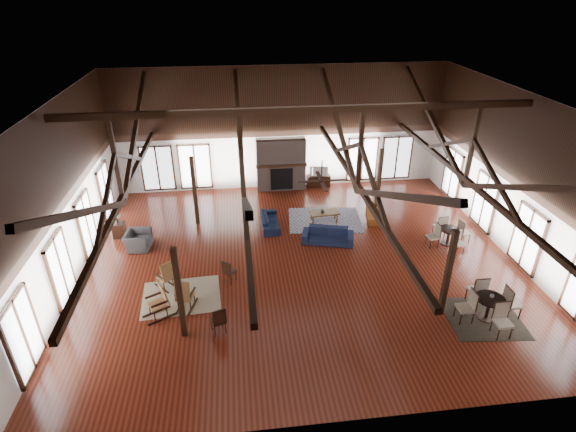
{
  "coord_description": "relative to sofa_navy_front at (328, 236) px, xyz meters",
  "views": [
    {
      "loc": [
        -2.17,
        -14.02,
        9.46
      ],
      "look_at": [
        -0.34,
        1.0,
        1.42
      ],
      "focal_mm": 28.0,
      "sensor_mm": 36.0,
      "label": 1
    }
  ],
  "objects": [
    {
      "name": "wall_back",
      "position": [
        -1.31,
        5.77,
        2.7
      ],
      "size": [
        16.0,
        0.02,
        6.0
      ],
      "primitive_type": "cube",
      "color": "white",
      "rests_on": "floor"
    },
    {
      "name": "side_chair_a",
      "position": [
        -3.99,
        -2.26,
        0.22
      ],
      "size": [
        0.53,
        0.53,
        0.9
      ],
      "rotation": [
        0.0,
        0.0,
        -0.64
      ],
      "color": "black",
      "rests_on": "floor"
    },
    {
      "name": "rocking_chair_a",
      "position": [
        -6.09,
        -2.31,
        0.18
      ],
      "size": [
        0.84,
        0.86,
        1.02
      ],
      "rotation": [
        0.0,
        0.0,
        0.74
      ],
      "color": "#A4723E",
      "rests_on": "floor"
    },
    {
      "name": "side_table_lamp",
      "position": [
        -8.44,
        1.48,
        0.16
      ],
      "size": [
        0.48,
        0.48,
        1.22
      ],
      "color": "black",
      "rests_on": "floor"
    },
    {
      "name": "vase",
      "position": [
        0.08,
        1.62,
        0.28
      ],
      "size": [
        0.24,
        0.24,
        0.19
      ],
      "primitive_type": "imported",
      "rotation": [
        0.0,
        0.0,
        -0.41
      ],
      "color": "#B2B2B2",
      "rests_on": "coffee_table"
    },
    {
      "name": "sofa_navy_left",
      "position": [
        -2.2,
        1.58,
        -0.04
      ],
      "size": [
        1.81,
        0.71,
        0.53
      ],
      "primitive_type": "imported",
      "rotation": [
        0.0,
        0.0,
        1.57
      ],
      "color": "#131B35",
      "rests_on": "floor"
    },
    {
      "name": "tv_console",
      "position": [
        0.63,
        5.52,
        -0.01
      ],
      "size": [
        1.16,
        0.43,
        0.58
      ],
      "primitive_type": "cube",
      "color": "black",
      "rests_on": "floor"
    },
    {
      "name": "cup_near",
      "position": [
        4.08,
        -5.09,
        0.53
      ],
      "size": [
        0.15,
        0.15,
        0.1
      ],
      "primitive_type": "imported",
      "rotation": [
        0.0,
        0.0,
        0.14
      ],
      "color": "#B2B2B2",
      "rests_on": "cafe_table_near"
    },
    {
      "name": "cafe_table_far",
      "position": [
        4.75,
        -0.71,
        0.17
      ],
      "size": [
        1.84,
        1.84,
        0.95
      ],
      "rotation": [
        0.0,
        0.0,
        0.11
      ],
      "color": "black",
      "rests_on": "floor"
    },
    {
      "name": "sofa_orange",
      "position": [
        2.5,
        1.82,
        -0.05
      ],
      "size": [
        1.83,
        1.03,
        0.5
      ],
      "primitive_type": "imported",
      "rotation": [
        0.0,
        0.0,
        -1.79
      ],
      "color": "#9C561E",
      "rests_on": "floor"
    },
    {
      "name": "television",
      "position": [
        0.63,
        5.52,
        0.54
      ],
      "size": [
        0.92,
        0.24,
        0.52
      ],
      "primitive_type": "imported",
      "rotation": [
        0.0,
        0.0,
        -0.13
      ],
      "color": "#B2B2B2",
      "rests_on": "tv_console"
    },
    {
      "name": "rug_navy",
      "position": [
        0.24,
        1.86,
        -0.29
      ],
      "size": [
        3.35,
        2.65,
        0.01
      ],
      "primitive_type": "cube",
      "rotation": [
        0.0,
        0.0,
        -0.1
      ],
      "color": "#1C214E",
      "rests_on": "floor"
    },
    {
      "name": "wall_front",
      "position": [
        -1.31,
        -8.23,
        2.7
      ],
      "size": [
        16.0,
        0.02,
        6.0
      ],
      "primitive_type": "cube",
      "color": "white",
      "rests_on": "floor"
    },
    {
      "name": "rocking_chair_b",
      "position": [
        -5.38,
        -3.52,
        0.22
      ],
      "size": [
        0.68,
        0.96,
        1.11
      ],
      "rotation": [
        0.0,
        0.0,
        -0.28
      ],
      "color": "#A4723E",
      "rests_on": "floor"
    },
    {
      "name": "armchair",
      "position": [
        -7.51,
        0.5,
        0.04
      ],
      "size": [
        1.13,
        1.01,
        0.68
      ],
      "primitive_type": "imported",
      "rotation": [
        0.0,
        0.0,
        1.47
      ],
      "color": "#313134",
      "rests_on": "floor"
    },
    {
      "name": "cup_far",
      "position": [
        4.83,
        -0.72,
        0.43
      ],
      "size": [
        0.16,
        0.16,
        0.1
      ],
      "primitive_type": "imported",
      "rotation": [
        0.0,
        0.0,
        -0.36
      ],
      "color": "#B2B2B2",
      "rests_on": "cafe_table_far"
    },
    {
      "name": "ceiling_fan",
      "position": [
        -0.81,
        -2.23,
        3.43
      ],
      "size": [
        1.6,
        1.6,
        0.75
      ],
      "color": "black",
      "rests_on": "roof_truss"
    },
    {
      "name": "side_chair_b",
      "position": [
        -4.26,
        -4.83,
        0.26
      ],
      "size": [
        0.52,
        0.52,
        0.97
      ],
      "rotation": [
        0.0,
        0.0,
        0.34
      ],
      "color": "black",
      "rests_on": "floor"
    },
    {
      "name": "roof_truss",
      "position": [
        -1.31,
        -1.23,
        3.73
      ],
      "size": [
        15.6,
        14.07,
        3.14
      ],
      "color": "black",
      "rests_on": "wall_back"
    },
    {
      "name": "wall_left",
      "position": [
        -9.31,
        -1.23,
        2.7
      ],
      "size": [
        0.02,
        14.0,
        6.0
      ],
      "primitive_type": "cube",
      "color": "white",
      "rests_on": "floor"
    },
    {
      "name": "cafe_table_near",
      "position": [
        4.03,
        -5.12,
        0.24
      ],
      "size": [
        2.06,
        2.06,
        1.08
      ],
      "rotation": [
        0.0,
        0.0,
        0.01
      ],
      "color": "black",
      "rests_on": "floor"
    },
    {
      "name": "post_grid",
      "position": [
        -1.31,
        -1.23,
        1.23
      ],
      "size": [
        8.16,
        7.16,
        3.05
      ],
      "color": "black",
      "rests_on": "floor"
    },
    {
      "name": "fireplace",
      "position": [
        -1.31,
        5.44,
        0.99
      ],
      "size": [
        2.5,
        0.69,
        2.6
      ],
      "color": "#715E56",
      "rests_on": "floor"
    },
    {
      "name": "floor",
      "position": [
        -1.31,
        -1.23,
        -0.3
      ],
      "size": [
        16.0,
        16.0,
        0.0
      ],
      "primitive_type": "plane",
      "color": "maroon",
      "rests_on": "ground"
    },
    {
      "name": "rug_dark",
      "position": [
        3.96,
        -5.12,
        -0.29
      ],
      "size": [
        2.45,
        2.26,
        0.01
      ],
      "primitive_type": "cube",
      "rotation": [
        0.0,
        0.0,
        -0.1
      ],
      "color": "black",
      "rests_on": "floor"
    },
    {
      "name": "rug_tan",
      "position": [
        -5.58,
        -2.87,
        -0.29
      ],
      "size": [
        2.68,
        2.17,
        0.01
      ],
      "primitive_type": "cube",
      "rotation": [
        0.0,
        0.0,
        0.07
      ],
      "color": "tan",
      "rests_on": "floor"
    },
    {
      "name": "rocking_chair_c",
      "position": [
        -6.09,
        -3.74,
        0.26
      ],
      "size": [
        1.05,
        0.88,
        1.2
      ],
      "rotation": [
        0.0,
        0.0,
        2.07
      ],
      "color": "#A4723E",
      "rests_on": "floor"
    },
    {
      "name": "ceiling",
      "position": [
        -1.31,
        -1.23,
        5.7
      ],
      "size": [
        16.0,
        14.0,
        0.02
      ],
      "primitive_type": "cube",
      "color": "black",
      "rests_on": "wall_back"
    },
    {
      "name": "coffee_table",
      "position": [
        0.18,
        1.71,
        0.12
      ],
      "size": [
        1.31,
        0.75,
        0.48
      ],
      "rotation": [
        0.0,
        0.0,
        0.1
      ],
      "color": "brown",
      "rests_on": "floor"
    },
    {
      "name": "sofa_navy_front",
      "position": [
        0.0,
        0.0,
        0.0
      ],
      "size": [
        2.19,
        1.31,
        0.6
      ],
      "primitive_type": "imported",
      "rotation": [
        0.0,
        0.0,
        -0.26
      ],
      "color": "#172040",
      "rests_on": "floor"
    },
    {
      "name": "wall_right",
      "position": [
        6.69,
        -1.23,
        2.7
      ],
      "size": [
        0.02,
        14.0,
        6.0
      ],
      "primitive_type": "cube",
      "color": "white",
      "rests_on": "floor"
    }
  ]
}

